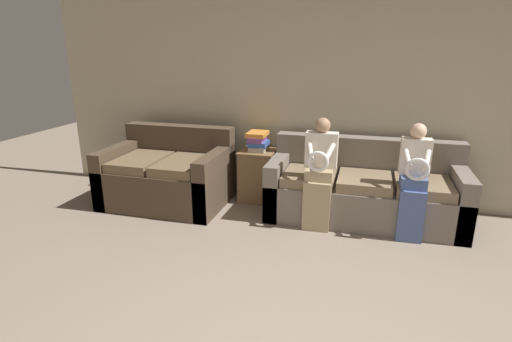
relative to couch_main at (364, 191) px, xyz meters
name	(u,v)px	position (x,y,z in m)	size (l,w,h in m)	color
wall_back	(356,98)	(-0.17, 0.51, 0.96)	(7.83, 0.06, 2.55)	#BCB293
couch_main	(364,191)	(0.00, 0.00, 0.00)	(2.08, 0.85, 0.86)	#70665B
couch_side	(168,176)	(-2.31, -0.16, 0.02)	(1.43, 0.99, 0.90)	#473828
child_left_seated	(320,170)	(-0.46, -0.35, 0.31)	(0.34, 0.37, 1.16)	tan
child_right_seated	(414,177)	(0.46, -0.35, 0.31)	(0.29, 0.37, 1.14)	#475B8E
side_shelf	(258,174)	(-1.28, 0.23, 0.01)	(0.43, 0.46, 0.64)	brown
book_stack	(258,141)	(-1.28, 0.22, 0.44)	(0.24, 0.31, 0.22)	gray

